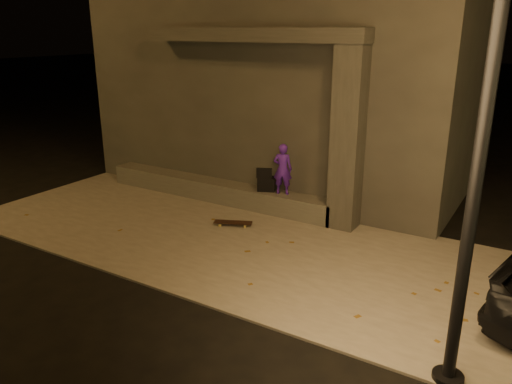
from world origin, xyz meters
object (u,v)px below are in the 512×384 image
Objects in this scene: column at (348,140)px; skateboard at (233,223)px; skateboarder at (283,169)px; backpack at (266,183)px.

column is 2.85m from skateboard.
column is 1.64m from skateboarder.
skateboarder is at bearing -23.82° from backpack.
skateboarder is at bearing 43.23° from skateboard.
skateboard is at bearing -118.70° from backpack.
skateboarder is (-1.43, 0.00, -0.80)m from column.
skateboard is (-0.50, -1.18, -0.93)m from skateboarder.
column is at bearing 7.64° from skateboard.
column reaches higher than backpack.
column is at bearing 164.31° from skateboarder.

